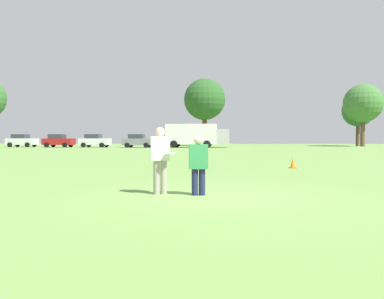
{
  "coord_description": "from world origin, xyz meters",
  "views": [
    {
      "loc": [
        0.16,
        -9.66,
        1.45
      ],
      "look_at": [
        -0.83,
        3.14,
        1.04
      ],
      "focal_mm": 37.16,
      "sensor_mm": 36.0,
      "label": 1
    }
  ],
  "objects": [
    {
      "name": "traffic_cone",
      "position": [
        3.4,
        8.97,
        0.23
      ],
      "size": [
        0.32,
        0.32,
        0.48
      ],
      "color": "#D8590C",
      "rests_on": "ground"
    },
    {
      "name": "tree_center_elm",
      "position": [
        21.25,
        52.11,
        6.48
      ],
      "size": [
        5.8,
        5.8,
        9.42
      ],
      "color": "brown",
      "rests_on": "ground"
    },
    {
      "name": "player_defender",
      "position": [
        -0.44,
        0.13,
        0.83
      ],
      "size": [
        0.49,
        0.32,
        1.49
      ],
      "color": "#1E234C",
      "rests_on": "ground"
    },
    {
      "name": "parked_car_center",
      "position": [
        -17.64,
        44.41,
        0.92
      ],
      "size": [
        4.26,
        2.33,
        1.82
      ],
      "color": "silver",
      "rests_on": "ground"
    },
    {
      "name": "tree_west_maple",
      "position": [
        -2.75,
        54.06,
        7.41
      ],
      "size": [
        6.63,
        6.63,
        10.77
      ],
      "color": "brown",
      "rests_on": "ground"
    },
    {
      "name": "parked_car_mid_right",
      "position": [
        -11.39,
        43.76,
        0.92
      ],
      "size": [
        4.26,
        2.33,
        1.82
      ],
      "color": "slate",
      "rests_on": "ground"
    },
    {
      "name": "tree_east_birch",
      "position": [
        21.48,
        54.98,
        5.54
      ],
      "size": [
        4.96,
        4.96,
        8.05
      ],
      "color": "brown",
      "rests_on": "ground"
    },
    {
      "name": "parked_car_near_left",
      "position": [
        -28.53,
        45.08,
        0.92
      ],
      "size": [
        4.26,
        2.33,
        1.82
      ],
      "color": "silver",
      "rests_on": "ground"
    },
    {
      "name": "frisbee",
      "position": [
        -1.15,
        0.1,
        1.04
      ],
      "size": [
        0.27,
        0.27,
        0.07
      ],
      "color": "white"
    },
    {
      "name": "ground_plane",
      "position": [
        0.0,
        0.0,
        0.0
      ],
      "size": [
        146.29,
        146.29,
        0.0
      ],
      "primitive_type": "plane",
      "color": "#6B9347"
    },
    {
      "name": "player_thrower",
      "position": [
        -1.42,
        0.26,
        0.95
      ],
      "size": [
        0.51,
        0.36,
        1.69
      ],
      "color": "gray",
      "rests_on": "ground"
    },
    {
      "name": "box_truck",
      "position": [
        -3.45,
        44.06,
        1.75
      ],
      "size": [
        8.58,
        3.21,
        3.18
      ],
      "color": "white",
      "rests_on": "ground"
    },
    {
      "name": "parked_car_mid_left",
      "position": [
        -22.75,
        44.19,
        0.92
      ],
      "size": [
        4.26,
        2.33,
        1.82
      ],
      "color": "maroon",
      "rests_on": "ground"
    }
  ]
}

